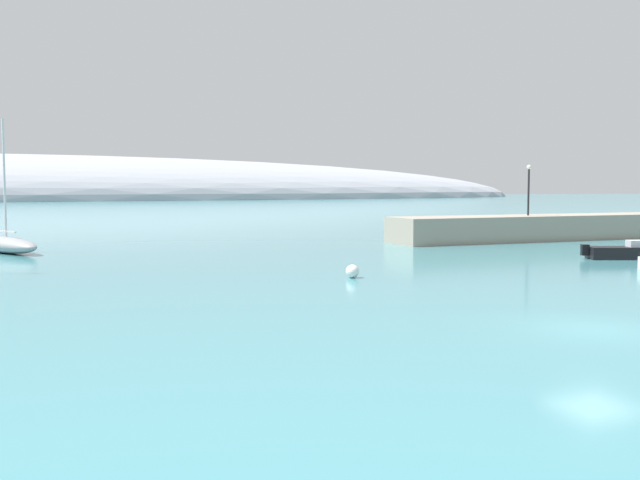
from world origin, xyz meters
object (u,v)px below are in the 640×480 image
object	(u,v)px
sailboat_grey_near_shore	(6,244)
harbor_lamp_post	(529,184)
motorboat_black_foreground	(626,252)
mooring_buoy_white	(352,271)

from	to	relation	value
sailboat_grey_near_shore	harbor_lamp_post	distance (m)	39.15
motorboat_black_foreground	harbor_lamp_post	bearing A→B (deg)	96.14
harbor_lamp_post	mooring_buoy_white	bearing A→B (deg)	-144.43
sailboat_grey_near_shore	harbor_lamp_post	world-z (taller)	sailboat_grey_near_shore
sailboat_grey_near_shore	motorboat_black_foreground	bearing A→B (deg)	36.83
motorboat_black_foreground	mooring_buoy_white	world-z (taller)	motorboat_black_foreground
mooring_buoy_white	harbor_lamp_post	world-z (taller)	harbor_lamp_post
mooring_buoy_white	harbor_lamp_post	size ratio (longest dim) A/B	0.16
motorboat_black_foreground	harbor_lamp_post	world-z (taller)	harbor_lamp_post
mooring_buoy_white	harbor_lamp_post	xyz separation A→B (m)	(23.34, 16.69, 4.21)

